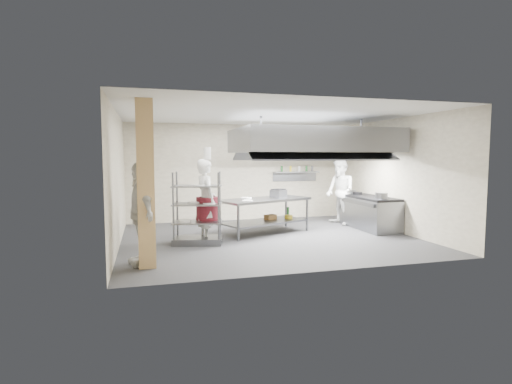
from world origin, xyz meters
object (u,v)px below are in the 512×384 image
object	(u,v)px
pass_rack	(197,208)
chef_head	(206,201)
island	(264,216)
stockpot	(379,195)
chef_line	(340,192)
chef_plating	(141,214)
cooking_range	(370,214)
griddle	(278,193)

from	to	relation	value
pass_rack	chef_head	world-z (taller)	chef_head
island	stockpot	xyz separation A→B (m)	(2.96, -0.67, 0.52)
island	chef_line	xyz separation A→B (m)	(2.53, 0.70, 0.51)
chef_head	chef_line	bearing A→B (deg)	-83.59
island	pass_rack	xyz separation A→B (m)	(-1.85, -0.83, 0.37)
chef_head	chef_plating	distance (m)	2.21
chef_head	stockpot	bearing A→B (deg)	-101.91
island	pass_rack	world-z (taller)	pass_rack
chef_head	stockpot	xyz separation A→B (m)	(4.58, -0.03, 0.01)
pass_rack	cooking_range	bearing A→B (deg)	21.26
cooking_range	griddle	bearing A→B (deg)	171.10
island	griddle	distance (m)	0.77
pass_rack	chef_line	world-z (taller)	chef_line
island	griddle	xyz separation A→B (m)	(0.47, 0.26, 0.55)
chef_line	pass_rack	bearing A→B (deg)	-76.50
island	griddle	bearing A→B (deg)	6.74
cooking_range	chef_plating	bearing A→B (deg)	-160.28
cooking_range	stockpot	world-z (taller)	stockpot
cooking_range	stockpot	xyz separation A→B (m)	(-0.05, -0.53, 0.56)
chef_line	stockpot	world-z (taller)	chef_line
griddle	stockpot	xyz separation A→B (m)	(2.49, -0.93, -0.03)
chef_line	griddle	bearing A→B (deg)	-83.50
cooking_range	griddle	world-z (taller)	griddle
stockpot	pass_rack	bearing A→B (deg)	-178.17
chef_head	griddle	xyz separation A→B (m)	(2.09, 0.90, 0.04)
pass_rack	cooking_range	distance (m)	4.92
chef_plating	stockpot	world-z (taller)	chef_plating
island	chef_head	xyz separation A→B (m)	(-1.62, -0.65, 0.52)
island	pass_rack	size ratio (longest dim) A/B	1.47
chef_line	cooking_range	bearing A→B (deg)	23.82
pass_rack	chef_plating	xyz separation A→B (m)	(-1.22, -1.50, 0.13)
pass_rack	chef_line	xyz separation A→B (m)	(4.38, 1.53, 0.14)
stockpot	cooking_range	bearing A→B (deg)	84.17
island	chef_plating	bearing A→B (deg)	-164.84
chef_plating	stockpot	xyz separation A→B (m)	(6.03, 1.65, 0.03)
stockpot	chef_head	bearing A→B (deg)	179.68
pass_rack	chef_line	distance (m)	4.64
island	chef_plating	world-z (taller)	chef_plating
chef_plating	stockpot	bearing A→B (deg)	89.34
chef_line	stockpot	bearing A→B (deg)	11.46
chef_plating	island	bearing A→B (deg)	111.15
chef_line	stockpot	distance (m)	1.44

